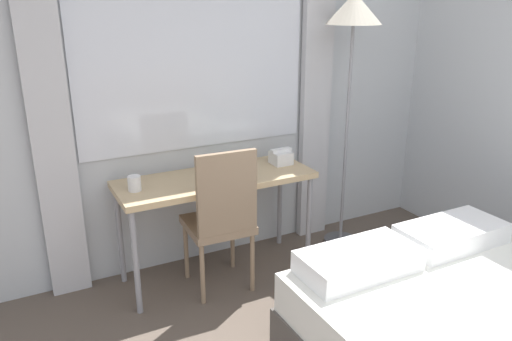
{
  "coord_description": "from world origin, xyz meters",
  "views": [
    {
      "loc": [
        -1.24,
        -0.37,
        1.83
      ],
      "look_at": [
        0.03,
        2.08,
        0.87
      ],
      "focal_mm": 35.0,
      "sensor_mm": 36.0,
      "label": 1
    }
  ],
  "objects_px": {
    "desk": "(216,186)",
    "standing_lamp": "(353,27)",
    "book": "(231,171)",
    "desk_chair": "(221,215)",
    "telephone": "(281,157)",
    "mug": "(134,183)"
  },
  "relations": [
    {
      "from": "desk",
      "to": "standing_lamp",
      "type": "bearing_deg",
      "value": -0.46
    },
    {
      "from": "standing_lamp",
      "to": "book",
      "type": "relative_size",
      "value": 6.24
    },
    {
      "from": "book",
      "to": "desk",
      "type": "bearing_deg",
      "value": -170.39
    },
    {
      "from": "desk_chair",
      "to": "standing_lamp",
      "type": "distance_m",
      "value": 1.57
    },
    {
      "from": "desk_chair",
      "to": "book",
      "type": "xyz_separation_m",
      "value": [
        0.17,
        0.22,
        0.2
      ]
    },
    {
      "from": "desk",
      "to": "telephone",
      "type": "bearing_deg",
      "value": 3.78
    },
    {
      "from": "telephone",
      "to": "book",
      "type": "bearing_deg",
      "value": -177.96
    },
    {
      "from": "desk",
      "to": "desk_chair",
      "type": "relative_size",
      "value": 1.33
    },
    {
      "from": "desk_chair",
      "to": "desk",
      "type": "bearing_deg",
      "value": 78.37
    },
    {
      "from": "desk_chair",
      "to": "telephone",
      "type": "height_order",
      "value": "desk_chair"
    },
    {
      "from": "desk_chair",
      "to": "telephone",
      "type": "bearing_deg",
      "value": 25.59
    },
    {
      "from": "telephone",
      "to": "desk",
      "type": "bearing_deg",
      "value": -176.22
    },
    {
      "from": "desk",
      "to": "book",
      "type": "distance_m",
      "value": 0.14
    },
    {
      "from": "telephone",
      "to": "standing_lamp",
      "type": "bearing_deg",
      "value": -4.56
    },
    {
      "from": "desk_chair",
      "to": "telephone",
      "type": "distance_m",
      "value": 0.66
    },
    {
      "from": "telephone",
      "to": "mug",
      "type": "distance_m",
      "value": 1.05
    },
    {
      "from": "standing_lamp",
      "to": "mug",
      "type": "bearing_deg",
      "value": 179.93
    },
    {
      "from": "mug",
      "to": "book",
      "type": "bearing_deg",
      "value": 2.33
    },
    {
      "from": "mug",
      "to": "desk",
      "type": "bearing_deg",
      "value": 0.71
    },
    {
      "from": "standing_lamp",
      "to": "mug",
      "type": "xyz_separation_m",
      "value": [
        -1.58,
        0.0,
        -0.87
      ]
    },
    {
      "from": "desk",
      "to": "standing_lamp",
      "type": "height_order",
      "value": "standing_lamp"
    },
    {
      "from": "standing_lamp",
      "to": "book",
      "type": "distance_m",
      "value": 1.3
    }
  ]
}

